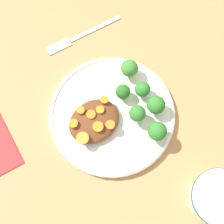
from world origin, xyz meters
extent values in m
plane|color=tan|center=(0.00, 0.00, 0.00)|extent=(4.00, 4.00, 0.00)
cylinder|color=white|center=(0.00, 0.00, 0.01)|extent=(0.29, 0.29, 0.02)
torus|color=white|center=(0.00, 0.00, 0.02)|extent=(0.28, 0.28, 0.01)
cylinder|color=white|center=(-0.28, -0.07, 0.02)|extent=(0.12, 0.12, 0.05)
cylinder|color=#235B47|center=(-0.28, -0.07, 0.04)|extent=(0.12, 0.12, 0.01)
cylinder|color=white|center=(-0.28, -0.07, 0.04)|extent=(0.10, 0.10, 0.01)
ellipsoid|color=brown|center=(0.01, 0.04, 0.03)|extent=(0.10, 0.12, 0.03)
cylinder|color=#7FA85B|center=(-0.04, -0.04, 0.03)|extent=(0.02, 0.02, 0.03)
sphere|color=#337A2D|center=(-0.04, -0.04, 0.05)|extent=(0.04, 0.04, 0.04)
cylinder|color=#759E51|center=(0.02, -0.05, 0.03)|extent=(0.02, 0.02, 0.02)
sphere|color=#286B23|center=(0.02, -0.05, 0.05)|extent=(0.03, 0.03, 0.03)
cylinder|color=#759E51|center=(0.06, -0.09, 0.03)|extent=(0.01, 0.01, 0.02)
sphere|color=#3D8433|center=(0.06, -0.09, 0.05)|extent=(0.04, 0.04, 0.04)
cylinder|color=#759E51|center=(0.00, -0.08, 0.03)|extent=(0.01, 0.01, 0.02)
sphere|color=#337A2D|center=(0.00, -0.08, 0.05)|extent=(0.04, 0.04, 0.04)
cylinder|color=#7FA85B|center=(-0.10, -0.05, 0.03)|extent=(0.02, 0.02, 0.02)
sphere|color=#337A2D|center=(-0.10, -0.05, 0.05)|extent=(0.04, 0.04, 0.04)
cylinder|color=#759E51|center=(-0.05, -0.08, 0.03)|extent=(0.01, 0.01, 0.02)
sphere|color=#337A2D|center=(-0.05, -0.08, 0.05)|extent=(0.04, 0.04, 0.04)
cylinder|color=orange|center=(0.02, 0.09, 0.05)|extent=(0.02, 0.02, 0.01)
cylinder|color=orange|center=(0.02, 0.04, 0.05)|extent=(0.02, 0.02, 0.00)
cylinder|color=orange|center=(0.03, 0.00, 0.05)|extent=(0.02, 0.02, 0.01)
cylinder|color=orange|center=(-0.01, 0.05, 0.05)|extent=(0.02, 0.02, 0.00)
cylinder|color=orange|center=(-0.03, 0.02, 0.05)|extent=(0.02, 0.02, 0.00)
cylinder|color=orange|center=(-0.02, 0.09, 0.05)|extent=(0.03, 0.03, 0.00)
cylinder|color=orange|center=(0.04, 0.06, 0.05)|extent=(0.02, 0.02, 0.01)
cylinder|color=orange|center=(0.01, 0.02, 0.05)|extent=(0.02, 0.02, 0.01)
cube|color=#B5B5B5|center=(0.21, -0.10, 0.00)|extent=(0.03, 0.14, 0.01)
cube|color=#B5B5B5|center=(0.22, 0.00, 0.00)|extent=(0.03, 0.06, 0.01)
camera|label=1|loc=(-0.22, 0.16, 0.82)|focal=60.00mm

